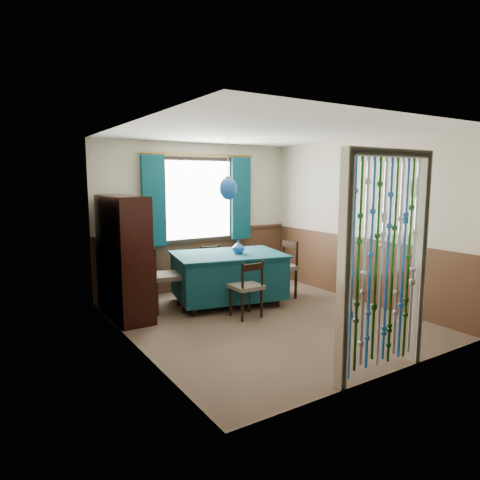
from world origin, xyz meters
TOP-DOWN VIEW (x-y plane):
  - floor at (0.00, 0.00)m, footprint 4.00×4.00m
  - ceiling at (0.00, 0.00)m, footprint 4.00×4.00m
  - wall_back at (0.00, 2.00)m, footprint 3.60×0.00m
  - wall_front at (0.00, -2.00)m, footprint 3.60×0.00m
  - wall_left at (-1.80, 0.00)m, footprint 0.00×4.00m
  - wall_right at (1.80, 0.00)m, footprint 0.00×4.00m
  - wainscot_back at (0.00, 1.99)m, footprint 3.60×0.00m
  - wainscot_front at (0.00, -1.99)m, footprint 3.60×0.00m
  - wainscot_left at (-1.79, 0.00)m, footprint 0.00×4.00m
  - wainscot_right at (1.79, 0.00)m, footprint 0.00×4.00m
  - window at (0.00, 1.95)m, footprint 1.32×0.12m
  - doorway at (0.00, -1.94)m, footprint 1.16×0.12m
  - dining_table at (-0.03, 0.91)m, footprint 1.82×1.44m
  - chair_near at (-0.16, 0.20)m, footprint 0.40×0.38m
  - chair_far at (0.06, 1.57)m, footprint 0.45×0.43m
  - chair_left at (-0.99, 1.09)m, footprint 0.56×0.57m
  - chair_right at (0.89, 0.77)m, footprint 0.47×0.49m
  - sideboard at (-1.56, 1.20)m, footprint 0.45×1.29m
  - pendant_lamp at (-0.03, 0.91)m, footprint 0.27×0.27m
  - vase_table at (0.09, 0.82)m, footprint 0.20×0.20m
  - bowl_shelf at (-1.50, 0.98)m, footprint 0.23×0.23m
  - vase_sideboard at (-1.50, 1.41)m, footprint 0.24×0.24m

SIDE VIEW (x-z plane):
  - floor at x=0.00m, z-range 0.00..0.00m
  - chair_far at x=0.06m, z-range 0.03..0.83m
  - chair_near at x=-0.16m, z-range 0.03..0.83m
  - dining_table at x=-0.03m, z-range 0.06..0.84m
  - chair_right at x=0.89m, z-range 0.03..0.95m
  - wainscot_back at x=0.00m, z-range -1.30..2.30m
  - wainscot_front at x=0.00m, z-range -1.30..2.30m
  - wainscot_left at x=-1.79m, z-range -1.50..2.50m
  - wainscot_right at x=1.79m, z-range -1.50..2.50m
  - chair_left at x=-0.99m, z-range 0.03..0.98m
  - sideboard at x=-1.56m, z-range -0.25..1.43m
  - vase_table at x=0.09m, z-range 0.78..0.96m
  - vase_sideboard at x=-1.50m, z-range 0.84..1.03m
  - doorway at x=0.00m, z-range -0.04..2.14m
  - bowl_shelf at x=-1.50m, z-range 1.15..1.20m
  - wall_back at x=0.00m, z-range -0.55..3.05m
  - wall_front at x=0.00m, z-range -0.55..3.05m
  - wall_left at x=-1.80m, z-range -0.75..3.25m
  - wall_right at x=1.80m, z-range -0.75..3.25m
  - window at x=0.00m, z-range 0.84..2.26m
  - pendant_lamp at x=-0.03m, z-range 1.31..2.22m
  - ceiling at x=0.00m, z-range 2.50..2.50m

